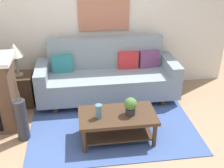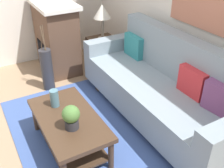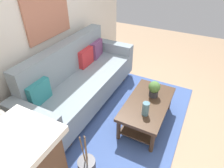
# 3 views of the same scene
# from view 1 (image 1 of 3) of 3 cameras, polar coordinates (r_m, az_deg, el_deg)

# --- Properties ---
(ground_plane) EXTENTS (8.92, 8.92, 0.00)m
(ground_plane) POSITION_cam_1_polar(r_m,az_deg,el_deg) (4.09, 1.10, -12.69)
(ground_plane) COLOR #9E7F60
(wall_back) EXTENTS (4.92, 0.10, 2.70)m
(wall_back) POSITION_cam_1_polar(r_m,az_deg,el_deg) (5.22, -2.09, 13.21)
(wall_back) COLOR silver
(wall_back) RESTS_ON ground_plane
(area_rug) EXTENTS (2.55, 1.73, 0.01)m
(area_rug) POSITION_cam_1_polar(r_m,az_deg,el_deg) (4.47, 0.12, -8.53)
(area_rug) COLOR #3D5693
(area_rug) RESTS_ON ground_plane
(couch) EXTENTS (2.47, 0.84, 1.08)m
(couch) POSITION_cam_1_polar(r_m,az_deg,el_deg) (5.04, -0.94, 1.55)
(couch) COLOR gray
(couch) RESTS_ON ground_plane
(throw_pillow_teal) EXTENTS (0.36, 0.12, 0.32)m
(throw_pillow_teal) POSITION_cam_1_polar(r_m,az_deg,el_deg) (5.03, -10.09, 4.16)
(throw_pillow_teal) COLOR teal
(throw_pillow_teal) RESTS_ON couch
(throw_pillow_crimson) EXTENTS (0.36, 0.12, 0.32)m
(throw_pillow_crimson) POSITION_cam_1_polar(r_m,az_deg,el_deg) (5.11, 3.27, 4.91)
(throw_pillow_crimson) COLOR red
(throw_pillow_crimson) RESTS_ON couch
(throw_pillow_plum) EXTENTS (0.37, 0.17, 0.32)m
(throw_pillow_plum) POSITION_cam_1_polar(r_m,az_deg,el_deg) (5.19, 7.56, 5.10)
(throw_pillow_plum) COLOR #7A4270
(throw_pillow_plum) RESTS_ON couch
(coffee_table) EXTENTS (1.10, 0.60, 0.43)m
(coffee_table) POSITION_cam_1_polar(r_m,az_deg,el_deg) (4.05, 1.10, -7.51)
(coffee_table) COLOR #422D1E
(coffee_table) RESTS_ON ground_plane
(tabletop_vase) EXTENTS (0.10, 0.10, 0.20)m
(tabletop_vase) POSITION_cam_1_polar(r_m,az_deg,el_deg) (3.86, -2.73, -5.56)
(tabletop_vase) COLOR slate
(tabletop_vase) RESTS_ON coffee_table
(potted_plant_tabletop) EXTENTS (0.18, 0.18, 0.26)m
(potted_plant_tabletop) POSITION_cam_1_polar(r_m,az_deg,el_deg) (3.91, 3.80, -4.43)
(potted_plant_tabletop) COLOR #2D2D33
(potted_plant_tabletop) RESTS_ON coffee_table
(side_table) EXTENTS (0.44, 0.44, 0.56)m
(side_table) POSITION_cam_1_polar(r_m,az_deg,el_deg) (5.18, -18.04, -1.06)
(side_table) COLOR #422D1E
(side_table) RESTS_ON ground_plane
(table_lamp) EXTENTS (0.28, 0.28, 0.57)m
(table_lamp) POSITION_cam_1_polar(r_m,az_deg,el_deg) (4.89, -19.25, 6.31)
(table_lamp) COLOR gray
(table_lamp) RESTS_ON side_table
(floor_vase) EXTENTS (0.18, 0.18, 0.65)m
(floor_vase) POSITION_cam_1_polar(r_m,az_deg,el_deg) (4.25, -17.94, -7.02)
(floor_vase) COLOR #2D2D33
(floor_vase) RESTS_ON ground_plane
(floor_vase_branch_a) EXTENTS (0.05, 0.04, 0.36)m
(floor_vase_branch_a) POSITION_cam_1_polar(r_m,az_deg,el_deg) (3.99, -18.68, -1.03)
(floor_vase_branch_a) COLOR brown
(floor_vase_branch_a) RESTS_ON floor_vase
(floor_vase_branch_b) EXTENTS (0.03, 0.03, 0.36)m
(floor_vase_branch_b) POSITION_cam_1_polar(r_m,az_deg,el_deg) (4.02, -19.07, -0.93)
(floor_vase_branch_b) COLOR brown
(floor_vase_branch_b) RESTS_ON floor_vase
(floor_vase_branch_c) EXTENTS (0.05, 0.04, 0.36)m
(floor_vase_branch_c) POSITION_cam_1_polar(r_m,az_deg,el_deg) (3.99, -19.14, -1.17)
(floor_vase_branch_c) COLOR brown
(floor_vase_branch_c) RESTS_ON floor_vase
(framed_painting) EXTENTS (0.92, 0.03, 0.82)m
(framed_painting) POSITION_cam_1_polar(r_m,az_deg,el_deg) (5.11, -1.68, 15.24)
(framed_painting) COLOR #B77056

